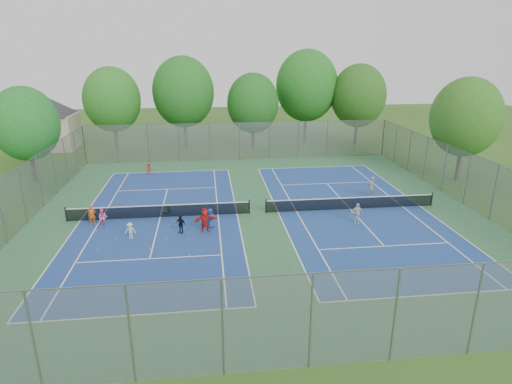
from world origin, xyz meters
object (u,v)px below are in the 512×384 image
Objects in this scene: net_right at (351,203)px; instructor at (371,187)px; ball_hopper at (169,209)px; ball_crate at (165,213)px; net_left at (160,211)px.

net_right is 3.69m from instructor.
net_right is 20.83× the size of ball_hopper.
ball_crate is 0.19× the size of instructor.
instructor is at bearing 9.00° from net_left.
net_right is (14.00, 0.00, 0.00)m from net_left.
instructor reaches higher than net_left.
ball_hopper is 0.37× the size of instructor.
ball_crate is (-13.67, 0.48, -0.32)m from net_right.
ball_hopper is 16.12m from instructor.
ball_crate is at bearing 55.28° from net_left.
ball_hopper is at bearing 62.56° from ball_crate.
net_left is 20.83× the size of ball_hopper.
net_right is at bearing 0.00° from net_left.
net_left is 1.05m from ball_hopper.
instructor reaches higher than ball_hopper.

